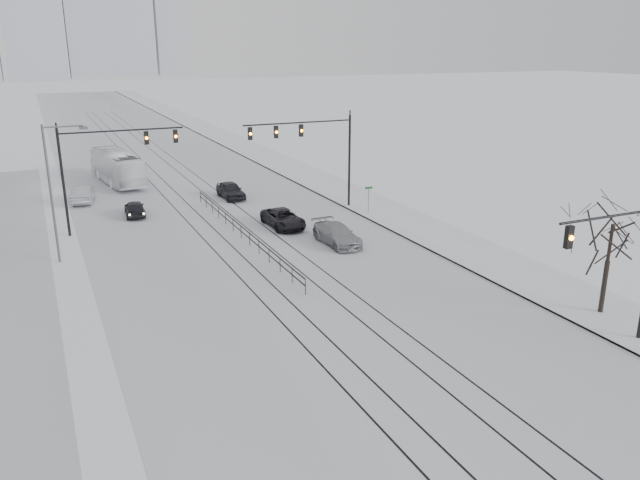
# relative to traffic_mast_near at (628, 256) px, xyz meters

# --- Properties ---
(road) EXTENTS (22.00, 260.00, 0.02)m
(road) POSITION_rel_traffic_mast_near_xyz_m (-10.79, 54.00, -4.55)
(road) COLOR silver
(road) RESTS_ON ground
(sidewalk_east) EXTENTS (5.00, 260.00, 0.16)m
(sidewalk_east) POSITION_rel_traffic_mast_near_xyz_m (2.71, 54.00, -4.48)
(sidewalk_east) COLOR silver
(sidewalk_east) RESTS_ON ground
(curb) EXTENTS (0.10, 260.00, 0.12)m
(curb) POSITION_rel_traffic_mast_near_xyz_m (0.26, 54.00, -4.50)
(curb) COLOR gray
(curb) RESTS_ON ground
(tram_rails) EXTENTS (5.30, 180.00, 0.01)m
(tram_rails) POSITION_rel_traffic_mast_near_xyz_m (-10.79, 34.00, -4.54)
(tram_rails) COLOR black
(tram_rails) RESTS_ON ground
(skyline) EXTENTS (96.00, 48.00, 72.00)m
(skyline) POSITION_rel_traffic_mast_near_xyz_m (-5.77, 267.63, 26.08)
(skyline) COLOR #A8ADB8
(skyline) RESTS_ON ground
(traffic_mast_near) EXTENTS (6.10, 0.37, 7.00)m
(traffic_mast_near) POSITION_rel_traffic_mast_near_xyz_m (0.00, 0.00, 0.00)
(traffic_mast_near) COLOR black
(traffic_mast_near) RESTS_ON ground
(traffic_mast_ne) EXTENTS (9.60, 0.37, 8.00)m
(traffic_mast_ne) POSITION_rel_traffic_mast_near_xyz_m (-2.64, 29.00, 1.20)
(traffic_mast_ne) COLOR black
(traffic_mast_ne) RESTS_ON ground
(traffic_mast_nw) EXTENTS (9.10, 0.37, 8.00)m
(traffic_mast_nw) POSITION_rel_traffic_mast_near_xyz_m (-19.31, 30.00, 1.01)
(traffic_mast_nw) COLOR black
(traffic_mast_nw) RESTS_ON ground
(street_light_west) EXTENTS (2.73, 0.25, 9.00)m
(street_light_west) POSITION_rel_traffic_mast_near_xyz_m (-22.99, 24.00, 0.65)
(street_light_west) COLOR #595B60
(street_light_west) RESTS_ON ground
(bare_tree) EXTENTS (4.40, 4.40, 6.10)m
(bare_tree) POSITION_rel_traffic_mast_near_xyz_m (2.41, 3.00, -0.07)
(bare_tree) COLOR black
(bare_tree) RESTS_ON ground
(median_fence) EXTENTS (0.06, 24.00, 1.00)m
(median_fence) POSITION_rel_traffic_mast_near_xyz_m (-10.79, 24.00, -4.04)
(median_fence) COLOR black
(median_fence) RESTS_ON ground
(street_sign) EXTENTS (0.70, 0.06, 2.40)m
(street_sign) POSITION_rel_traffic_mast_near_xyz_m (1.01, 26.00, -2.96)
(street_sign) COLOR #595B60
(street_sign) RESTS_ON ground
(sedan_sb_inner) EXTENTS (1.87, 4.00, 1.33)m
(sedan_sb_inner) POSITION_rel_traffic_mast_near_xyz_m (-16.93, 33.62, -3.90)
(sedan_sb_inner) COLOR black
(sedan_sb_inner) RESTS_ON ground
(sedan_sb_outer) EXTENTS (2.47, 4.93, 1.55)m
(sedan_sb_outer) POSITION_rel_traffic_mast_near_xyz_m (-20.43, 40.48, -3.79)
(sedan_sb_outer) COLOR #ABACB3
(sedan_sb_outer) RESTS_ON ground
(sedan_nb_front) EXTENTS (2.36, 5.01, 1.38)m
(sedan_nb_front) POSITION_rel_traffic_mast_near_xyz_m (-6.87, 25.47, -3.87)
(sedan_nb_front) COLOR black
(sedan_nb_front) RESTS_ON ground
(sedan_nb_right) EXTENTS (2.20, 5.06, 1.45)m
(sedan_nb_right) POSITION_rel_traffic_mast_near_xyz_m (-4.97, 19.77, -3.84)
(sedan_nb_right) COLOR #94979B
(sedan_nb_right) RESTS_ON ground
(sedan_nb_far) EXTENTS (1.94, 4.52, 1.52)m
(sedan_nb_far) POSITION_rel_traffic_mast_near_xyz_m (-7.83, 36.37, -3.80)
(sedan_nb_far) COLOR black
(sedan_nb_far) RESTS_ON ground
(box_truck) EXTENTS (4.21, 11.94, 3.26)m
(box_truck) POSITION_rel_traffic_mast_near_xyz_m (-16.44, 47.68, -2.93)
(box_truck) COLOR white
(box_truck) RESTS_ON ground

